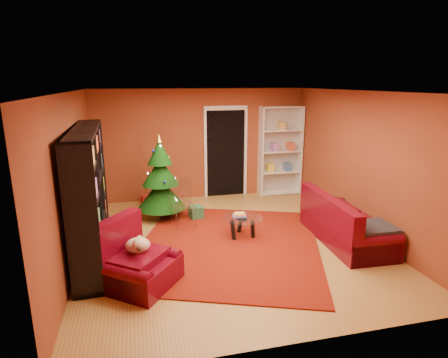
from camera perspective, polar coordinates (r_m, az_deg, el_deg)
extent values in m
cube|color=olive|center=(6.74, 0.80, -9.72)|extent=(5.00, 5.50, 0.05)
cube|color=silver|center=(6.14, 0.89, 13.41)|extent=(5.00, 5.50, 0.05)
cube|color=brown|center=(8.97, -3.55, 5.29)|extent=(5.00, 0.05, 2.60)
cube|color=brown|center=(6.21, -22.37, -0.06)|extent=(0.05, 5.50, 2.60)
cube|color=brown|center=(7.34, 20.33, 2.28)|extent=(0.05, 5.50, 2.60)
cube|color=maroon|center=(6.60, 0.73, -9.93)|extent=(4.12, 4.42, 0.02)
cube|color=#205731|center=(7.79, -4.30, -5.10)|extent=(0.31, 0.31, 0.26)
cube|color=maroon|center=(8.90, -11.76, -3.02)|extent=(0.24, 0.24, 0.20)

